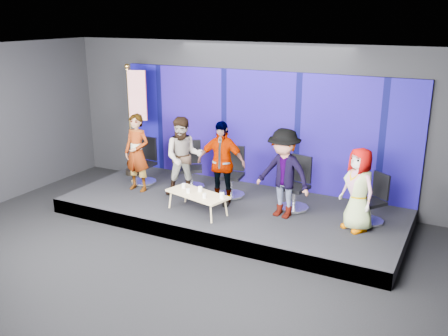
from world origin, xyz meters
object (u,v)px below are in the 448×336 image
Objects in this scene: chair_d at (296,192)px; chair_a at (145,168)px; panelist_b at (184,157)px; mug_c at (200,189)px; flag_stand at (135,118)px; panelist_a at (137,153)px; panelist_c at (221,163)px; chair_b at (191,173)px; mug_b at (188,191)px; chair_e at (373,207)px; mug_a at (184,186)px; panelist_e at (359,189)px; panelist_d at (283,173)px; chair_c at (232,180)px; mug_d at (204,196)px; mug_e at (222,196)px; coffee_table at (197,195)px.

chair_a is at bearing -168.15° from chair_d.
mug_c is at bearing -70.14° from panelist_b.
flag_stand is (-2.53, 1.33, 0.97)m from mug_c.
panelist_a is at bearing -160.42° from chair_d.
panelist_b is at bearing 167.86° from panelist_c.
chair_b is 1.45m from mug_b.
mug_a is at bearing -130.28° from chair_e.
panelist_c is 0.89m from mug_a.
chair_e is 0.68m from panelist_e.
panelist_d reaches higher than chair_e.
panelist_a is at bearing -170.46° from chair_c.
panelist_e is 5.61m from flag_stand.
panelist_d reaches higher than chair_d.
mug_d is (2.08, -0.69, -0.42)m from panelist_a.
panelist_e reaches higher than chair_b.
chair_b is 3.92m from panelist_e.
panelist_e is (4.82, 0.09, -0.09)m from panelist_a.
chair_e is (5.19, 0.07, -0.04)m from chair_a.
chair_a is at bearing -176.08° from panelist_d.
chair_a is 0.62× the size of panelist_b.
panelist_e is at bearing 14.81° from mug_e.
chair_d reaches higher than chair_c.
coffee_table is at bearing -133.18° from panelist_e.
chair_b is 1.12× the size of chair_e.
chair_c is at bearing -33.58° from chair_b.
flag_stand reaches higher than chair_c.
coffee_table is (-1.57, -0.57, -0.51)m from panelist_d.
chair_e is 3.19m from mug_d.
panelist_c reaches higher than mug_a.
chair_d reaches higher than mug_d.
chair_b is 0.40× the size of flag_stand.
panelist_a reaches higher than mug_d.
panelist_b is 1.60× the size of chair_d.
mug_e reaches higher than mug_c.
panelist_b is 18.58× the size of mug_a.
mug_b is at bearing -159.18° from coffee_table.
panelist_d is at bearing 19.97° from coffee_table.
panelist_d is at bearing 12.21° from mug_a.
panelist_b is at bearing -139.66° from chair_e.
chair_c is (0.93, 0.43, -0.51)m from panelist_b.
chair_a is 1.27m from flag_stand.
chair_b is at bearing 118.29° from mug_b.
panelist_d is 1.43m from panelist_e.
panelist_b is 1.12× the size of panelist_e.
flag_stand is (-1.66, 0.22, 1.07)m from chair_b.
mug_c is at bearing -116.83° from panelist_c.
mug_c is 0.57m from mug_e.
mug_d is at bearing -81.64° from chair_b.
panelist_d is 1.91m from mug_b.
mug_b is at bearing -92.25° from chair_b.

